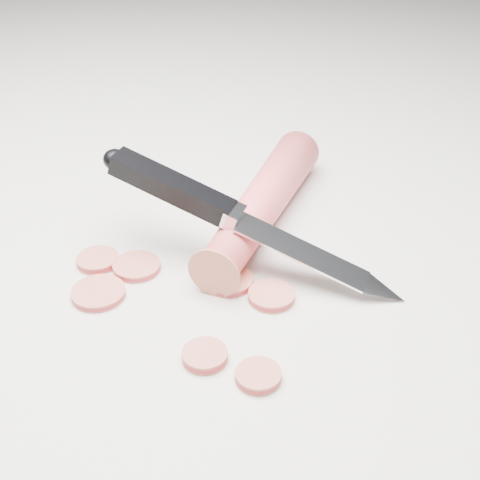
{
  "coord_description": "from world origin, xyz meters",
  "views": [
    {
      "loc": [
        0.04,
        -0.42,
        0.3
      ],
      "look_at": [
        0.05,
        -0.0,
        0.02
      ],
      "focal_mm": 50.0,
      "sensor_mm": 36.0,
      "label": 1
    }
  ],
  "objects": [
    {
      "name": "kitchen_knife",
      "position": [
        0.06,
        -0.01,
        0.04
      ],
      "size": [
        0.23,
        0.12,
        0.08
      ],
      "primitive_type": null,
      "color": "silver",
      "rests_on": "ground"
    },
    {
      "name": "carrot_slice_6",
      "position": [
        0.06,
        -0.13,
        0.0
      ],
      "size": [
        0.03,
        0.03,
        0.01
      ],
      "primitive_type": "cylinder",
      "color": "#C25B45",
      "rests_on": "ground"
    },
    {
      "name": "ground",
      "position": [
        0.0,
        0.0,
        0.0
      ],
      "size": [
        2.4,
        2.4,
        0.0
      ],
      "primitive_type": "plane",
      "color": "silver",
      "rests_on": "ground"
    },
    {
      "name": "carrot_slice_2",
      "position": [
        0.04,
        -0.03,
        0.0
      ],
      "size": [
        0.04,
        0.04,
        0.01
      ],
      "primitive_type": "cylinder",
      "color": "#C25B45",
      "rests_on": "ground"
    },
    {
      "name": "carrot_slice_3",
      "position": [
        0.03,
        -0.11,
        0.0
      ],
      "size": [
        0.03,
        0.03,
        0.01
      ],
      "primitive_type": "cylinder",
      "color": "#C25B45",
      "rests_on": "ground"
    },
    {
      "name": "carrot_slice_5",
      "position": [
        -0.06,
        -0.0,
        0.0
      ],
      "size": [
        0.03,
        0.03,
        0.01
      ],
      "primitive_type": "cylinder",
      "color": "#C25B45",
      "rests_on": "ground"
    },
    {
      "name": "carrot_slice_4",
      "position": [
        0.07,
        -0.05,
        0.0
      ],
      "size": [
        0.03,
        0.03,
        0.01
      ],
      "primitive_type": "cylinder",
      "color": "#C25B45",
      "rests_on": "ground"
    },
    {
      "name": "carrot_slice_1",
      "position": [
        -0.05,
        -0.04,
        0.0
      ],
      "size": [
        0.04,
        0.04,
        0.01
      ],
      "primitive_type": "cylinder",
      "color": "#C25B45",
      "rests_on": "ground"
    },
    {
      "name": "carrot",
      "position": [
        0.07,
        0.05,
        0.02
      ],
      "size": [
        0.11,
        0.2,
        0.03
      ],
      "primitive_type": "cylinder",
      "rotation": [
        1.57,
        0.0,
        -0.4
      ],
      "color": "#E54546",
      "rests_on": "ground"
    },
    {
      "name": "carrot_slice_0",
      "position": [
        -0.03,
        -0.01,
        0.0
      ],
      "size": [
        0.04,
        0.04,
        0.01
      ],
      "primitive_type": "cylinder",
      "color": "#C25B45",
      "rests_on": "ground"
    }
  ]
}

